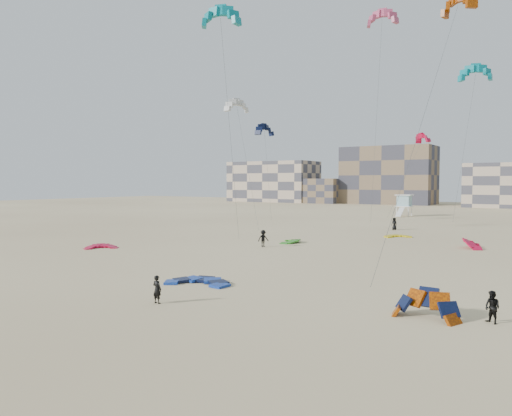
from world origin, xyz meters
The scene contains 22 objects.
ground centered at (0.00, 0.00, 0.00)m, with size 320.00×320.00×0.00m, color beige.
kite_ground_blue centered at (-1.25, 4.55, 0.00)m, with size 4.11×4.29×0.52m, color blue, non-canonical shape.
kite_ground_orange centered at (13.93, 4.08, 0.00)m, with size 3.39×2.41×2.38m, color #D45701, non-canonical shape.
kite_ground_red centered at (-21.43, 13.21, 0.00)m, with size 3.06×3.20×0.72m, color red, non-canonical shape.
kite_ground_green centered at (-7.26, 28.28, 0.00)m, with size 3.22×3.37×0.73m, color green, non-canonical shape.
kite_ground_red_far centered at (11.26, 34.30, 0.00)m, with size 3.18×3.01×1.54m, color red, non-canonical shape.
kite_ground_yellow centered at (1.47, 40.45, 0.00)m, with size 3.04×3.20×0.40m, color #D6E20B, non-canonical shape.
kitesurfer_main centered at (0.25, -0.97, 0.81)m, with size 0.59×0.39×1.62m, color black.
kitesurfer_b centered at (16.93, 4.93, 0.80)m, with size 0.78×0.61×1.61m, color black.
kitesurfer_c centered at (-7.75, 23.32, 0.90)m, with size 1.17×0.67×1.81m, color black.
kitesurfer_e centered at (-1.81, 49.66, 0.89)m, with size 0.87×0.57×1.78m, color black.
kite_fly_teal_a centered at (-8.20, 16.46, 22.22)m, with size 4.58×6.84×22.41m.
kite_fly_orange centered at (9.89, 31.29, 24.33)m, with size 4.99×28.40×24.45m.
kite_fly_grey centered at (-18.07, 33.23, 16.91)m, with size 8.25×6.28×17.04m.
kite_fly_pink centered at (-2.11, 44.04, 28.54)m, with size 4.66×5.65×28.86m.
kite_fly_navy centered at (-23.53, 49.01, 15.38)m, with size 6.52×7.13×15.67m.
kite_fly_teal_b centered at (7.31, 58.05, 22.72)m, with size 5.68×5.47×23.03m.
kite_fly_red centered at (-2.29, 66.32, 14.32)m, with size 6.26×8.74×14.73m.
lifeguard_tower_far centered at (-9.12, 79.65, 2.16)m, with size 3.10×5.94×4.37m.
condo_west_a centered at (-70.00, 130.00, 7.00)m, with size 30.00×15.00×14.00m, color #BFA78C.
condo_west_b centered at (-30.00, 134.00, 9.00)m, with size 28.00×14.00×18.00m, color brown.
condo_fill_left centered at (-50.00, 128.00, 4.00)m, with size 12.00×10.00×8.00m, color brown.
Camera 1 is at (20.22, -21.57, 6.93)m, focal length 35.00 mm.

